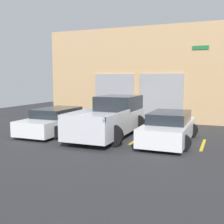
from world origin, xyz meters
name	(u,v)px	position (x,y,z in m)	size (l,w,h in m)	color
ground_plane	(124,129)	(0.00, 0.00, 0.00)	(28.00, 28.00, 0.00)	#2D2D30
shophouse_building	(142,75)	(-0.01, 3.29, 2.88)	(12.77, 0.68, 5.84)	tan
pickup_truck	(111,118)	(0.00, -1.87, 0.85)	(2.62, 5.23, 1.81)	silver
sedan_white	(56,121)	(-2.78, -2.17, 0.58)	(2.16, 4.43, 1.22)	white
sedan_side	(169,128)	(2.78, -2.17, 0.61)	(2.14, 4.36, 1.27)	white
parking_stripe_far_left	(33,131)	(-4.17, -2.20, 0.00)	(0.12, 2.20, 0.01)	gold
parking_stripe_left	(81,135)	(-1.39, -2.20, 0.00)	(0.12, 2.20, 0.01)	gold
parking_stripe_centre	(137,139)	(1.39, -2.20, 0.00)	(0.12, 2.20, 0.01)	gold
parking_stripe_right	(203,145)	(4.17, -2.20, 0.00)	(0.12, 2.20, 0.01)	gold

